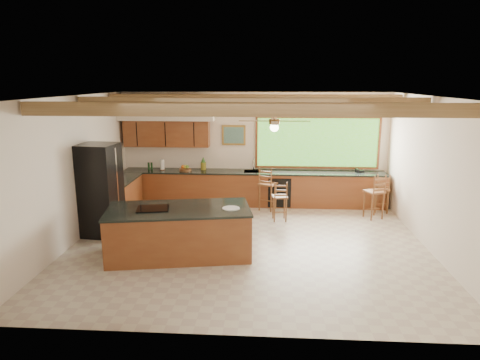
{
  "coord_description": "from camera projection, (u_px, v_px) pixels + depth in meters",
  "views": [
    {
      "loc": [
        0.36,
        -8.28,
        3.3
      ],
      "look_at": [
        -0.22,
        0.8,
        1.17
      ],
      "focal_mm": 32.0,
      "sensor_mm": 36.0,
      "label": 1
    }
  ],
  "objects": [
    {
      "name": "bar_stool_c",
      "position": [
        375.0,
        193.0,
        10.3
      ],
      "size": [
        0.52,
        0.52,
        1.11
      ],
      "rotation": [
        0.0,
        0.0,
        0.41
      ],
      "color": "brown",
      "rests_on": "ground"
    },
    {
      "name": "room_shell",
      "position": [
        242.0,
        133.0,
        8.96
      ],
      "size": [
        7.27,
        6.54,
        3.02
      ],
      "color": "white",
      "rests_on": "ground"
    },
    {
      "name": "ground",
      "position": [
        248.0,
        244.0,
        8.82
      ],
      "size": [
        7.2,
        7.2,
        0.0
      ],
      "primitive_type": "plane",
      "color": "beige",
      "rests_on": "ground"
    },
    {
      "name": "refrigerator",
      "position": [
        100.0,
        190.0,
        9.19
      ],
      "size": [
        0.85,
        0.83,
        2.0
      ],
      "rotation": [
        0.0,
        0.0,
        -0.1
      ],
      "color": "black",
      "rests_on": "ground"
    },
    {
      "name": "bar_stool_b",
      "position": [
        268.0,
        185.0,
        10.97
      ],
      "size": [
        0.54,
        0.54,
        1.15
      ],
      "rotation": [
        0.0,
        0.0,
        -0.38
      ],
      "color": "brown",
      "rests_on": "ground"
    },
    {
      "name": "counter_run",
      "position": [
        222.0,
        191.0,
        11.22
      ],
      "size": [
        7.12,
        3.1,
        1.28
      ],
      "color": "brown",
      "rests_on": "ground"
    },
    {
      "name": "bar_stool_d",
      "position": [
        383.0,
        190.0,
        10.81
      ],
      "size": [
        0.42,
        0.42,
        1.01
      ],
      "rotation": [
        0.0,
        0.0,
        -0.18
      ],
      "color": "brown",
      "rests_on": "ground"
    },
    {
      "name": "island",
      "position": [
        179.0,
        232.0,
        8.2
      ],
      "size": [
        2.87,
        1.71,
        0.96
      ],
      "rotation": [
        0.0,
        0.0,
        0.17
      ],
      "color": "brown",
      "rests_on": "ground"
    },
    {
      "name": "bar_stool_a",
      "position": [
        280.0,
        198.0,
        10.15
      ],
      "size": [
        0.39,
        0.39,
        0.98
      ],
      "rotation": [
        0.0,
        0.0,
        0.11
      ],
      "color": "brown",
      "rests_on": "ground"
    }
  ]
}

